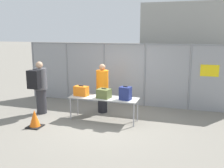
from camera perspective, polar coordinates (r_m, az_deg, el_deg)
ground_plane at (r=7.75m, az=-1.51°, el=-8.75°), size 120.00×120.00×0.00m
fence_section at (r=9.42m, az=2.84°, el=2.52°), size 8.01×0.07×2.32m
inspection_table at (r=7.73m, az=-1.91°, el=-3.49°), size 2.15×0.64×0.74m
suitcase_orange at (r=7.96m, az=-7.06°, el=-1.58°), size 0.47×0.29×0.33m
suitcase_olive at (r=7.62m, az=-1.85°, el=-2.18°), size 0.43×0.38×0.31m
suitcase_navy at (r=7.41m, az=3.08°, el=-2.15°), size 0.36×0.30×0.42m
traveler_hooded at (r=8.63m, az=-16.27°, el=-0.35°), size 0.44×0.68×1.77m
security_worker_near at (r=8.48m, az=-2.21°, el=-0.84°), size 0.42×0.42×1.68m
utility_trailer at (r=11.66m, az=16.64°, el=-0.40°), size 4.41×2.17×0.61m
distant_hangar at (r=46.49m, az=17.54°, el=12.26°), size 15.25×12.93×7.33m
traffic_cone at (r=7.64m, az=-17.25°, el=-7.68°), size 0.41×0.41×0.52m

